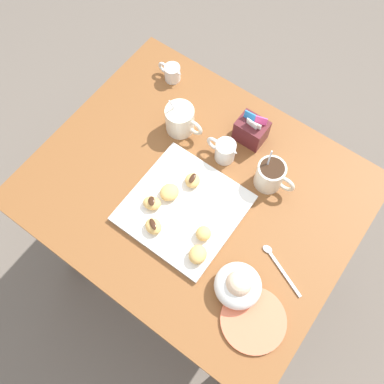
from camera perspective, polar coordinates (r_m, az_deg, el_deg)
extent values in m
plane|color=#665B51|center=(1.93, 0.25, -8.92)|extent=(8.00, 8.00, 0.00)
cube|color=brown|center=(1.23, 0.39, 0.15)|extent=(0.93, 0.77, 0.04)
cube|color=brown|center=(1.66, -18.02, -5.96)|extent=(0.07, 0.07, 0.72)
cube|color=brown|center=(1.51, 6.09, -23.78)|extent=(0.07, 0.07, 0.72)
cube|color=brown|center=(1.81, -4.16, 9.69)|extent=(0.07, 0.07, 0.72)
cube|color=brown|center=(1.68, 18.38, -4.49)|extent=(0.07, 0.07, 0.72)
cube|color=silver|center=(1.18, -1.13, -2.24)|extent=(0.30, 0.30, 0.02)
cylinder|color=silver|center=(1.28, -1.68, 9.91)|extent=(0.09, 0.09, 0.09)
torus|color=silver|center=(1.26, 0.32, 8.83)|extent=(0.06, 0.01, 0.06)
cylinder|color=#331E11|center=(1.25, -1.73, 10.92)|extent=(0.08, 0.08, 0.01)
cylinder|color=silver|center=(1.26, -2.38, 11.19)|extent=(0.01, 0.04, 0.12)
cylinder|color=silver|center=(1.20, 10.61, 2.30)|extent=(0.08, 0.08, 0.09)
torus|color=silver|center=(1.20, 12.69, 1.09)|extent=(0.06, 0.01, 0.06)
cylinder|color=#331E11|center=(1.17, 10.93, 3.14)|extent=(0.07, 0.07, 0.01)
cylinder|color=silver|center=(1.17, 10.23, 3.47)|extent=(0.02, 0.04, 0.12)
cylinder|color=silver|center=(1.23, 4.58, 5.59)|extent=(0.06, 0.06, 0.07)
cone|color=silver|center=(1.21, 5.79, 5.50)|extent=(0.02, 0.02, 0.02)
torus|color=silver|center=(1.24, 3.05, 6.63)|extent=(0.05, 0.01, 0.05)
cylinder|color=white|center=(1.21, 4.68, 6.30)|extent=(0.05, 0.05, 0.01)
cube|color=#561E23|center=(1.27, 8.12, 8.32)|extent=(0.09, 0.07, 0.08)
cube|color=white|center=(1.22, 8.67, 9.03)|extent=(0.04, 0.01, 0.03)
cube|color=white|center=(1.23, 8.21, 9.23)|extent=(0.04, 0.01, 0.03)
cube|color=#EA4C93|center=(1.24, 9.44, 9.63)|extent=(0.04, 0.02, 0.03)
cube|color=#2D84D1|center=(1.24, 7.93, 10.25)|extent=(0.04, 0.01, 0.03)
ellipsoid|color=silver|center=(1.10, 6.31, -12.63)|extent=(0.12, 0.12, 0.07)
sphere|color=beige|center=(1.08, 6.44, -12.38)|extent=(0.07, 0.07, 0.07)
ellipsoid|color=green|center=(1.06, 7.19, -12.56)|extent=(0.02, 0.03, 0.01)
cylinder|color=silver|center=(1.41, -2.70, 15.97)|extent=(0.05, 0.05, 0.05)
cone|color=silver|center=(1.39, -1.89, 15.99)|extent=(0.02, 0.02, 0.02)
torus|color=silver|center=(1.42, -3.91, 16.68)|extent=(0.04, 0.01, 0.04)
cylinder|color=#381E11|center=(1.39, -2.74, 16.54)|extent=(0.04, 0.04, 0.01)
cylinder|color=#E5704C|center=(1.12, 8.42, -16.98)|extent=(0.17, 0.17, 0.01)
cube|color=silver|center=(1.16, 12.44, -10.73)|extent=(0.14, 0.07, 0.00)
ellipsoid|color=silver|center=(1.16, 10.30, -7.71)|extent=(0.03, 0.02, 0.01)
ellipsoid|color=#E5B260|center=(1.17, -5.51, -1.53)|extent=(0.06, 0.06, 0.03)
ellipsoid|color=#381E11|center=(1.15, -5.58, -1.22)|extent=(0.03, 0.03, 0.00)
ellipsoid|color=#E5B260|center=(1.19, 0.07, 1.59)|extent=(0.06, 0.06, 0.03)
ellipsoid|color=#381E11|center=(1.18, 0.08, 1.92)|extent=(0.02, 0.03, 0.00)
ellipsoid|color=#E5B260|center=(1.18, -3.11, -0.03)|extent=(0.06, 0.06, 0.03)
ellipsoid|color=#E5B260|center=(1.14, -5.31, -4.70)|extent=(0.06, 0.05, 0.03)
ellipsoid|color=#381E11|center=(1.13, -5.39, -4.41)|extent=(0.04, 0.03, 0.00)
ellipsoid|color=#E5B260|center=(1.13, 1.59, -5.71)|extent=(0.05, 0.05, 0.03)
ellipsoid|color=#E5B260|center=(1.11, 0.79, -8.56)|extent=(0.06, 0.06, 0.04)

